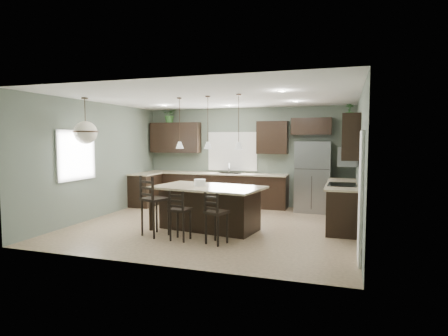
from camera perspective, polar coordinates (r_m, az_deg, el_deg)
ground at (r=8.39m, az=-1.51°, el=-8.73°), size 6.00×6.00×0.00m
pantry_door at (r=6.21m, az=20.09°, el=-4.09°), size 0.04×0.82×2.04m
window_back at (r=10.90m, az=1.31°, el=2.54°), size 1.35×0.02×1.00m
window_left at (r=8.97m, az=-21.63°, el=1.82°), size 0.02×1.10×1.00m
left_return_cabs at (r=10.95m, az=-11.92°, el=-3.32°), size 0.60×0.90×0.90m
left_return_countertop at (r=10.89m, az=-11.87°, el=-0.87°), size 0.66×0.96×0.04m
back_lower_cabs at (r=10.86m, az=-1.41°, el=-3.29°), size 4.20×0.60×0.90m
back_countertop at (r=10.79m, az=-1.45°, el=-0.83°), size 4.20×0.66×0.04m
sink_inset at (r=10.65m, az=0.83°, el=-0.82°), size 0.70×0.45×0.01m
faucet at (r=10.61m, az=0.78°, el=-0.05°), size 0.02×0.02×0.28m
back_upper_left at (r=11.38m, az=-7.41°, el=4.60°), size 1.55×0.34×0.90m
back_upper_right at (r=10.46m, az=7.39°, el=4.62°), size 0.85×0.34×0.90m
fridge_header at (r=10.32m, az=13.18°, el=6.21°), size 1.05×0.34×0.45m
right_lower_cabs at (r=8.69m, az=17.61°, el=-5.45°), size 0.60×2.35×0.90m
right_countertop at (r=8.63m, az=17.55°, el=-2.37°), size 0.66×2.35×0.04m
cooktop at (r=8.35m, az=17.54°, el=-2.41°), size 0.58×0.75×0.02m
wall_oven_front at (r=8.43m, az=15.51°, el=-5.71°), size 0.01×0.72×0.60m
right_upper_cabs at (r=8.57m, az=18.72°, el=4.46°), size 0.34×2.35×0.90m
microwave at (r=8.30m, az=18.33°, el=1.72°), size 0.40×0.75×0.40m
refrigerator at (r=10.10m, az=13.40°, el=-1.28°), size 0.90×0.74×1.85m
kitchen_island at (r=7.89m, az=-2.43°, el=-6.14°), size 2.42×1.61×0.92m
serving_dish at (r=7.91m, az=-3.70°, el=-2.22°), size 0.24×0.24×0.14m
bar_stool_left at (r=7.52m, az=-10.45°, el=-5.67°), size 0.58×0.58×1.20m
bar_stool_center at (r=7.14m, az=-6.67°, el=-7.16°), size 0.38×0.38×0.96m
bar_stool_right at (r=6.86m, az=-1.14°, el=-7.61°), size 0.45×0.45×0.96m
pendant_left at (r=8.13m, az=-6.79°, el=6.80°), size 0.17×0.17×1.10m
pendant_center at (r=7.76m, az=-2.48°, el=6.93°), size 0.17×0.17×1.10m
pendant_right at (r=7.44m, az=2.25°, el=7.04°), size 0.17×0.17×1.10m
chandelier at (r=8.62m, az=-20.39°, el=6.76°), size 0.53×0.53×1.00m
plant_back_left at (r=11.44m, az=-8.23°, el=8.05°), size 0.44×0.39×0.48m
plant_right_wall at (r=9.37m, az=18.58°, el=8.25°), size 0.21×0.21×0.34m
room_shell at (r=8.17m, az=-1.54°, el=2.95°), size 6.00×6.00×6.00m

